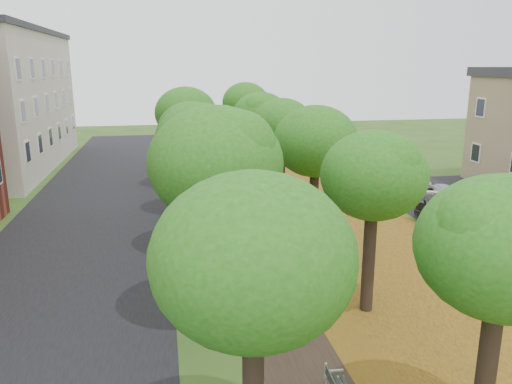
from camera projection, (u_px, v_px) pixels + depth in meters
name	position (u px, v px, depth m)	size (l,w,h in m)	color
street_asphalt	(83.00, 237.00, 23.02)	(8.00, 70.00, 0.01)	black
footpath	(243.00, 228.00, 24.34)	(3.20, 70.00, 0.01)	black
leaf_verge	(341.00, 222.00, 25.23)	(7.50, 70.00, 0.01)	olive
parking_lot	(480.00, 208.00, 27.68)	(9.00, 16.00, 0.01)	black
tree_row_west	(195.00, 136.00, 22.83)	(3.58, 33.58, 6.13)	black
tree_row_east	(297.00, 133.00, 23.68)	(3.58, 33.58, 6.13)	black
car_red	(474.00, 215.00, 24.12)	(1.45, 4.15, 1.37)	maroon
car_grey	(452.00, 205.00, 26.01)	(1.83, 4.51, 1.31)	#323136
car_white	(425.00, 191.00, 28.94)	(2.08, 4.52, 1.26)	silver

